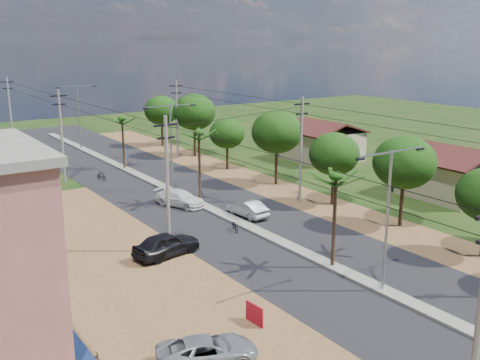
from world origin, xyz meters
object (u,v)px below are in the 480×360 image
at_px(car_silver_mid, 247,209).
at_px(car_parked_dark, 166,245).
at_px(car_white_far, 180,199).
at_px(roadside_sign, 254,314).
at_px(car_parked_silver, 207,352).

height_order(car_silver_mid, car_parked_dark, car_parked_dark).
relative_size(car_white_far, car_parked_dark, 1.00).
relative_size(car_white_far, roadside_sign, 3.53).
relative_size(car_parked_dark, roadside_sign, 3.54).
distance_m(car_white_far, roadside_sign, 20.72).
relative_size(car_parked_silver, car_parked_dark, 0.97).
height_order(car_silver_mid, car_white_far, car_white_far).
bearing_deg(car_parked_silver, roadside_sign, -46.74).
distance_m(car_parked_silver, roadside_sign, 4.08).
bearing_deg(car_parked_dark, car_white_far, -42.69).
bearing_deg(car_white_far, car_parked_silver, -137.26).
height_order(car_parked_dark, roadside_sign, car_parked_dark).
bearing_deg(car_white_far, car_silver_mid, -82.90).
height_order(car_silver_mid, roadside_sign, car_silver_mid).
xyz_separation_m(car_white_far, car_parked_silver, (-10.21, -21.38, -0.05)).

